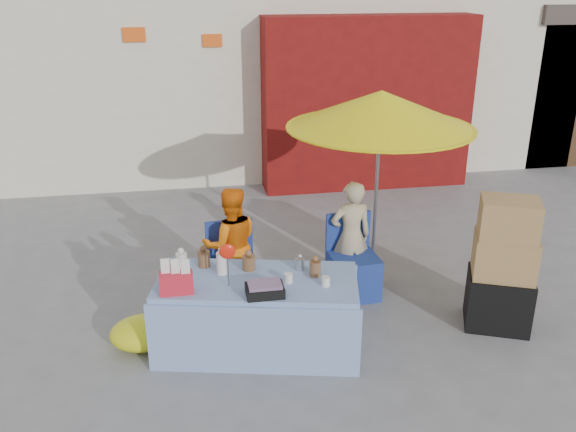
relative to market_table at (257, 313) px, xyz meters
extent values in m
plane|color=slate|center=(0.07, 0.04, -0.35)|extent=(80.00, 80.00, 0.00)
cube|color=silver|center=(0.07, 7.04, 1.90)|extent=(12.00, 5.00, 4.50)
cube|color=maroon|center=(2.27, 4.24, 0.95)|extent=(3.20, 0.60, 2.60)
cube|color=#4C331E|center=(6.57, 6.04, 0.85)|extent=(2.60, 3.00, 2.40)
cube|color=#3F3833|center=(6.57, 6.04, 2.20)|extent=(2.80, 3.20, 0.30)
cube|color=#E35113|center=(-1.13, 4.52, 2.00)|extent=(0.32, 0.04, 0.20)
cube|color=#E35113|center=(-0.03, 4.52, 1.90)|extent=(0.28, 0.04, 0.18)
cube|color=#8BA7DF|center=(0.01, 0.00, -0.01)|extent=(1.87, 1.15, 0.69)
cube|color=#8BA7DF|center=(-0.08, -0.39, -0.03)|extent=(1.75, 0.42, 0.64)
cube|color=#8BA7DF|center=(0.10, 0.39, -0.03)|extent=(1.75, 0.42, 0.64)
cylinder|color=white|center=(-0.63, 0.29, 0.42)|extent=(0.12, 0.12, 0.16)
cylinder|color=brown|center=(-0.43, 0.34, 0.41)|extent=(0.13, 0.13, 0.15)
cylinder|color=white|center=(-0.28, 0.16, 0.44)|extent=(0.11, 0.11, 0.20)
cylinder|color=brown|center=(-0.04, 0.20, 0.40)|extent=(0.14, 0.14, 0.13)
cylinder|color=#B2B2B7|center=(0.41, 0.12, 0.39)|extent=(0.10, 0.10, 0.11)
cylinder|color=brown|center=(0.52, -0.02, 0.40)|extent=(0.12, 0.12, 0.14)
cylinder|color=white|center=(0.27, -0.11, 0.38)|extent=(0.09, 0.09, 0.08)
cylinder|color=white|center=(0.57, -0.22, 0.38)|extent=(0.09, 0.09, 0.08)
sphere|color=brown|center=(-0.75, 0.08, 0.40)|extent=(0.14, 0.14, 0.14)
ellipsoid|color=red|center=(-0.25, -0.08, 0.66)|extent=(0.14, 0.08, 0.14)
cube|color=red|center=(-0.68, -0.12, 0.43)|extent=(0.30, 0.19, 0.18)
cube|color=black|center=(0.04, -0.29, 0.38)|extent=(0.35, 0.28, 0.08)
cube|color=navy|center=(-0.14, 0.78, -0.13)|extent=(0.51, 0.49, 0.45)
cube|color=navy|center=(-0.15, 0.99, 0.30)|extent=(0.48, 0.07, 0.40)
cube|color=navy|center=(1.11, 0.78, -0.13)|extent=(0.51, 0.49, 0.45)
cube|color=navy|center=(1.10, 0.99, 0.30)|extent=(0.48, 0.07, 0.40)
imported|color=orange|center=(-0.14, 0.93, 0.26)|extent=(0.62, 0.50, 1.22)
imported|color=tan|center=(1.11, 0.93, 0.25)|extent=(0.46, 0.32, 1.21)
cylinder|color=gray|center=(1.41, 1.08, 0.65)|extent=(0.04, 0.04, 2.00)
cone|color=yellow|center=(1.41, 1.08, 1.55)|extent=(1.90, 1.90, 0.38)
cylinder|color=yellow|center=(1.41, 1.08, 1.37)|extent=(1.90, 1.90, 0.02)
cube|color=black|center=(2.31, -0.03, -0.09)|extent=(0.72, 0.67, 0.53)
cube|color=#A67D4B|center=(2.31, -0.03, 0.38)|extent=(0.67, 0.60, 0.40)
cube|color=#A67D4B|center=(2.29, -0.05, 0.76)|extent=(0.62, 0.55, 0.36)
ellipsoid|color=yellow|center=(-1.01, 0.19, -0.21)|extent=(0.76, 0.69, 0.28)
camera|label=1|loc=(-0.55, -4.69, 2.81)|focal=38.00mm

